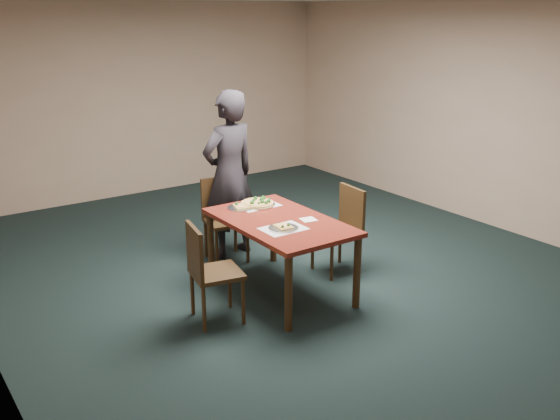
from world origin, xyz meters
TOP-DOWN VIEW (x-y plane):
  - ground at (0.00, 0.00)m, footprint 8.00×8.00m
  - room_shell at (0.00, 0.00)m, footprint 8.00×8.00m
  - dining_table at (-0.39, -0.10)m, footprint 0.90×1.50m
  - chair_far at (-0.40, 0.99)m, footprint 0.48×0.48m
  - chair_left at (-1.26, -0.24)m, footprint 0.49×0.49m
  - chair_right at (0.46, -0.03)m, footprint 0.45×0.45m
  - diner at (-0.28, 1.05)m, footprint 0.74×0.54m
  - placemat_main at (-0.31, 0.42)m, footprint 0.42×0.32m
  - placemat_near at (-0.51, -0.32)m, footprint 0.40×0.30m
  - pizza_pan at (-0.31, 0.42)m, footprint 0.37×0.37m
  - slice_plate_near at (-0.51, -0.33)m, footprint 0.28×0.28m
  - slice_plate_far at (-0.50, 0.43)m, footprint 0.28×0.28m
  - napkin at (-0.17, -0.26)m, footprint 0.16×0.16m

SIDE VIEW (x-z plane):
  - ground at x=0.00m, z-range 0.00..0.00m
  - chair_far at x=-0.40m, z-range 0.06..0.97m
  - chair_left at x=-1.26m, z-range 0.06..0.97m
  - chair_right at x=0.46m, z-range 0.06..0.97m
  - dining_table at x=-0.39m, z-range 0.28..1.03m
  - placemat_main at x=-0.31m, z-range 0.75..0.75m
  - placemat_near at x=-0.51m, z-range 0.75..0.75m
  - napkin at x=-0.17m, z-range 0.75..0.76m
  - slice_plate_far at x=-0.50m, z-range 0.73..0.79m
  - slice_plate_near at x=-0.51m, z-range 0.74..0.79m
  - pizza_pan at x=-0.31m, z-range 0.74..0.81m
  - diner at x=-0.28m, z-range 0.00..1.87m
  - room_shell at x=0.00m, z-range -2.26..5.74m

